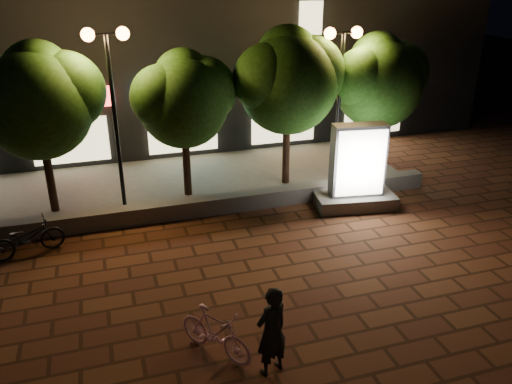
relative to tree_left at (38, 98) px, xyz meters
name	(u,v)px	position (x,y,z in m)	size (l,w,h in m)	color
ground	(210,292)	(3.45, -5.46, -3.44)	(80.00, 80.00, 0.00)	brown
retaining_wall	(180,209)	(3.45, -1.46, -3.19)	(16.00, 0.45, 0.50)	slate
sidewalk	(168,184)	(3.45, 1.04, -3.40)	(16.00, 5.00, 0.08)	slate
building_block	(136,14)	(3.44, 7.53, 1.55)	(28.00, 8.12, 11.30)	black
tree_left	(38,98)	(0.00, 0.00, 0.00)	(3.60, 3.00, 4.89)	black
tree_mid	(184,96)	(4.00, 0.00, -0.23)	(3.24, 2.70, 4.50)	black
tree_right	(289,78)	(7.30, 0.00, 0.12)	(3.72, 3.10, 5.07)	black
tree_far_right	(380,78)	(10.50, 0.00, -0.08)	(3.48, 2.90, 4.76)	black
street_lamp_left	(110,74)	(1.95, -0.26, 0.58)	(1.26, 0.36, 5.18)	black
street_lamp_right	(341,66)	(8.95, -0.26, 0.45)	(1.26, 0.36, 4.98)	black
ad_kiosk	(357,174)	(8.66, -2.31, -2.40)	(2.54, 1.53, 2.59)	slate
scooter_pink	(215,333)	(3.12, -7.44, -2.95)	(0.46, 1.64, 0.98)	#D792B4
rider	(272,331)	(3.96, -8.18, -2.56)	(0.65, 0.42, 1.77)	black
scooter_parked	(27,238)	(-0.57, -2.46, -2.97)	(0.63, 1.81, 0.95)	black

